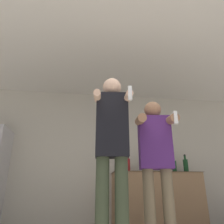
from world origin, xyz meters
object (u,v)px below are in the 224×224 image
object	(u,v)px
bottle_brown_liquor	(148,167)
person_man_side	(156,155)
bottle_tall_gin	(186,165)
bottle_amber_bourbon	(128,165)
bottle_clear_vodka	(162,166)
person_woman_foreground	(112,146)
bottle_green_wine	(174,166)

from	to	relation	value
bottle_brown_liquor	person_man_side	bearing A→B (deg)	-103.56
bottle_tall_gin	bottle_brown_liquor	bearing A→B (deg)	-180.00
bottle_amber_bourbon	bottle_clear_vodka	world-z (taller)	bottle_amber_bourbon
bottle_tall_gin	bottle_amber_bourbon	world-z (taller)	bottle_tall_gin
bottle_tall_gin	person_woman_foreground	xyz separation A→B (m)	(-1.67, -1.89, -0.05)
person_woman_foreground	person_man_side	size ratio (longest dim) A/B	1.09
bottle_clear_vodka	bottle_brown_liquor	size ratio (longest dim) A/B	1.10
person_woman_foreground	person_man_side	xyz separation A→B (m)	(0.54, 0.25, -0.04)
bottle_tall_gin	bottle_green_wine	xyz separation A→B (m)	(-0.23, 0.00, -0.02)
bottle_brown_liquor	person_woman_foreground	size ratio (longest dim) A/B	0.16
bottle_amber_bourbon	bottle_green_wine	xyz separation A→B (m)	(0.89, 0.00, -0.01)
person_man_side	person_woman_foreground	bearing A→B (deg)	-155.24
bottle_amber_bourbon	person_woman_foreground	xyz separation A→B (m)	(-0.55, -1.89, -0.04)
bottle_tall_gin	person_man_side	size ratio (longest dim) A/B	0.22
bottle_brown_liquor	person_man_side	size ratio (longest dim) A/B	0.17
bottle_green_wine	person_woman_foreground	xyz separation A→B (m)	(-1.44, -1.89, -0.03)
bottle_tall_gin	bottle_amber_bourbon	distance (m)	1.12
bottle_clear_vodka	person_woman_foreground	world-z (taller)	person_woman_foreground
person_woman_foreground	bottle_brown_liquor	bearing A→B (deg)	63.70
bottle_green_wine	person_man_side	bearing A→B (deg)	-118.94
bottle_tall_gin	bottle_clear_vodka	distance (m)	0.47
bottle_green_wine	bottle_brown_liquor	xyz separation A→B (m)	(-0.51, -0.00, -0.02)
bottle_green_wine	bottle_brown_liquor	bearing A→B (deg)	-180.00
bottle_clear_vodka	person_man_side	bearing A→B (deg)	-112.07
bottle_amber_bourbon	bottle_brown_liquor	size ratio (longest dim) A/B	1.19
bottle_clear_vodka	person_woman_foreground	bearing A→B (deg)	-122.49
bottle_clear_vodka	person_man_side	world-z (taller)	person_man_side
bottle_tall_gin	bottle_amber_bourbon	bearing A→B (deg)	-180.00
bottle_amber_bourbon	bottle_clear_vodka	size ratio (longest dim) A/B	1.08
bottle_green_wine	person_woman_foreground	size ratio (longest dim) A/B	0.18
bottle_amber_bourbon	bottle_clear_vodka	bearing A→B (deg)	0.00
person_woman_foreground	bottle_clear_vodka	bearing A→B (deg)	57.51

